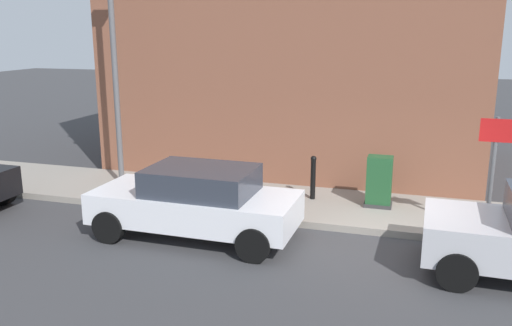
{
  "coord_description": "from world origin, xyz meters",
  "views": [
    {
      "loc": [
        -9.69,
        -0.34,
        4.0
      ],
      "look_at": [
        1.11,
        2.94,
        1.2
      ],
      "focal_mm": 37.5,
      "sensor_mm": 36.0,
      "label": 1
    }
  ],
  "objects_px": {
    "lamppost": "(114,60)",
    "utility_cabinet": "(379,183)",
    "car_white": "(197,201)",
    "bollard_far_kerb": "(236,186)",
    "street_sign": "(494,158)",
    "bollard_near_cabinet": "(313,176)"
  },
  "relations": [
    {
      "from": "car_white",
      "to": "utility_cabinet",
      "type": "height_order",
      "value": "car_white"
    },
    {
      "from": "utility_cabinet",
      "to": "street_sign",
      "type": "height_order",
      "value": "street_sign"
    },
    {
      "from": "car_white",
      "to": "utility_cabinet",
      "type": "distance_m",
      "value": 4.19
    },
    {
      "from": "car_white",
      "to": "lamppost",
      "type": "relative_size",
      "value": 0.71
    },
    {
      "from": "utility_cabinet",
      "to": "street_sign",
      "type": "xyz_separation_m",
      "value": [
        -1.12,
        -2.15,
        0.98
      ]
    },
    {
      "from": "bollard_near_cabinet",
      "to": "bollard_far_kerb",
      "type": "bearing_deg",
      "value": 132.98
    },
    {
      "from": "street_sign",
      "to": "utility_cabinet",
      "type": "bearing_deg",
      "value": 62.48
    },
    {
      "from": "car_white",
      "to": "bollard_far_kerb",
      "type": "relative_size",
      "value": 3.92
    },
    {
      "from": "bollard_near_cabinet",
      "to": "bollard_far_kerb",
      "type": "xyz_separation_m",
      "value": [
        -1.34,
        1.44,
        0.0
      ]
    },
    {
      "from": "lamppost",
      "to": "street_sign",
      "type": "bearing_deg",
      "value": -96.71
    },
    {
      "from": "car_white",
      "to": "utility_cabinet",
      "type": "bearing_deg",
      "value": -141.5
    },
    {
      "from": "street_sign",
      "to": "lamppost",
      "type": "relative_size",
      "value": 0.4
    },
    {
      "from": "car_white",
      "to": "bollard_far_kerb",
      "type": "xyz_separation_m",
      "value": [
        1.32,
        -0.37,
        -0.04
      ]
    },
    {
      "from": "bollard_far_kerb",
      "to": "bollard_near_cabinet",
      "type": "bearing_deg",
      "value": -47.02
    },
    {
      "from": "bollard_near_cabinet",
      "to": "car_white",
      "type": "bearing_deg",
      "value": 145.8
    },
    {
      "from": "car_white",
      "to": "bollard_near_cabinet",
      "type": "bearing_deg",
      "value": -123.29
    },
    {
      "from": "lamppost",
      "to": "utility_cabinet",
      "type": "bearing_deg",
      "value": -89.07
    },
    {
      "from": "street_sign",
      "to": "lamppost",
      "type": "height_order",
      "value": "lamppost"
    },
    {
      "from": "utility_cabinet",
      "to": "lamppost",
      "type": "distance_m",
      "value": 6.98
    },
    {
      "from": "utility_cabinet",
      "to": "bollard_far_kerb",
      "type": "bearing_deg",
      "value": 112.78
    },
    {
      "from": "car_white",
      "to": "bollard_far_kerb",
      "type": "bearing_deg",
      "value": -104.66
    },
    {
      "from": "bollard_near_cabinet",
      "to": "street_sign",
      "type": "distance_m",
      "value": 3.98
    }
  ]
}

